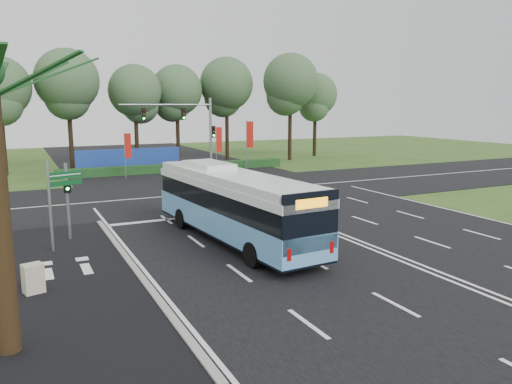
# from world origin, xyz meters

# --- Properties ---
(ground) EXTENTS (120.00, 120.00, 0.00)m
(ground) POSITION_xyz_m (0.00, 0.00, 0.00)
(ground) COLOR #2B531B
(ground) RESTS_ON ground
(road_main) EXTENTS (20.00, 120.00, 0.04)m
(road_main) POSITION_xyz_m (0.00, 0.00, 0.02)
(road_main) COLOR black
(road_main) RESTS_ON ground
(road_cross) EXTENTS (120.00, 14.00, 0.05)m
(road_cross) POSITION_xyz_m (0.00, 12.00, 0.03)
(road_cross) COLOR black
(road_cross) RESTS_ON ground
(bike_path) EXTENTS (5.00, 18.00, 0.06)m
(bike_path) POSITION_xyz_m (-12.50, -3.00, 0.03)
(bike_path) COLOR black
(bike_path) RESTS_ON ground
(kerb_strip) EXTENTS (0.25, 18.00, 0.12)m
(kerb_strip) POSITION_xyz_m (-10.10, -3.00, 0.06)
(kerb_strip) COLOR gray
(kerb_strip) RESTS_ON ground
(city_bus) EXTENTS (3.54, 12.46, 3.53)m
(city_bus) POSITION_xyz_m (-4.94, -0.61, 1.78)
(city_bus) COLOR #5D9FD9
(city_bus) RESTS_ON ground
(pedestrian_signal) EXTENTS (0.35, 0.43, 3.70)m
(pedestrian_signal) POSITION_xyz_m (-11.89, 2.98, 2.02)
(pedestrian_signal) COLOR gray
(pedestrian_signal) RESTS_ON ground
(street_sign) EXTENTS (1.50, 0.64, 4.08)m
(street_sign) POSITION_xyz_m (-12.46, 1.30, 2.56)
(street_sign) COLOR gray
(street_sign) RESTS_ON ground
(utility_cabinet) EXTENTS (0.75, 0.68, 1.06)m
(utility_cabinet) POSITION_xyz_m (-13.75, -3.80, 0.53)
(utility_cabinet) COLOR #C0B49A
(utility_cabinet) RESTS_ON ground
(banner_flag_left) EXTENTS (0.60, 0.12, 4.05)m
(banner_flag_left) POSITION_xyz_m (-5.11, 22.24, 2.66)
(banner_flag_left) COLOR gray
(banner_flag_left) RESTS_ON ground
(banner_flag_mid) EXTENTS (0.65, 0.11, 4.42)m
(banner_flag_mid) POSITION_xyz_m (3.48, 22.37, 2.89)
(banner_flag_mid) COLOR gray
(banner_flag_mid) RESTS_ON ground
(banner_flag_right) EXTENTS (0.67, 0.33, 4.88)m
(banner_flag_right) POSITION_xyz_m (7.16, 23.40, 3.17)
(banner_flag_right) COLOR gray
(banner_flag_right) RESTS_ON ground
(traffic_light_gantry) EXTENTS (8.41, 0.28, 7.00)m
(traffic_light_gantry) POSITION_xyz_m (0.21, 20.50, 4.66)
(traffic_light_gantry) COLOR gray
(traffic_light_gantry) RESTS_ON ground
(hedge) EXTENTS (22.00, 1.20, 0.80)m
(hedge) POSITION_xyz_m (0.00, 24.50, 0.40)
(hedge) COLOR #153B18
(hedge) RESTS_ON ground
(blue_hoarding) EXTENTS (10.00, 0.30, 2.20)m
(blue_hoarding) POSITION_xyz_m (-4.00, 27.00, 1.10)
(blue_hoarding) COLOR #1B3B96
(blue_hoarding) RESTS_ON ground
(eucalyptus_row) EXTENTS (46.30, 9.51, 12.24)m
(eucalyptus_row) POSITION_xyz_m (0.61, 30.87, 8.28)
(eucalyptus_row) COLOR black
(eucalyptus_row) RESTS_ON ground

